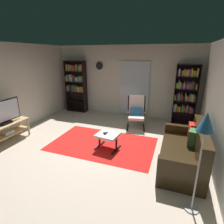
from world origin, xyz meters
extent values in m
plane|color=#C1B09D|center=(0.00, 0.00, 0.00)|extent=(7.02, 7.02, 0.00)
cube|color=beige|center=(0.00, 2.90, 1.30)|extent=(5.60, 0.06, 2.60)
cube|color=beige|center=(-2.70, 0.00, 1.30)|extent=(0.06, 6.00, 2.60)
cube|color=beige|center=(2.70, 0.00, 1.30)|extent=(0.06, 6.00, 2.60)
cube|color=silver|center=(0.35, 2.83, 1.05)|extent=(1.10, 0.01, 2.00)
cube|color=red|center=(0.14, 0.30, 0.00)|extent=(2.70, 1.68, 0.01)
cube|color=tan|center=(-2.29, -0.49, 0.53)|extent=(0.42, 1.23, 0.02)
cube|color=tan|center=(-2.29, -0.49, 0.24)|extent=(0.38, 1.17, 0.02)
cylinder|color=tan|center=(-2.13, 0.08, 0.26)|extent=(0.05, 0.05, 0.51)
cylinder|color=tan|center=(-2.45, 0.08, 0.26)|extent=(0.05, 0.05, 0.51)
cube|color=silver|center=(-2.29, -0.50, 0.29)|extent=(0.25, 0.28, 0.07)
cube|color=black|center=(-2.29, -0.49, 0.56)|extent=(0.20, 0.32, 0.05)
cube|color=black|center=(-2.29, -0.49, 0.88)|extent=(0.04, 0.97, 0.58)
cube|color=silver|center=(-2.27, -0.49, 0.88)|extent=(0.01, 0.91, 0.52)
cube|color=black|center=(-2.40, 2.61, 1.02)|extent=(0.02, 0.30, 2.04)
cube|color=black|center=(-1.58, 2.61, 1.02)|extent=(0.02, 0.30, 2.04)
cube|color=black|center=(-1.99, 2.75, 1.02)|extent=(0.83, 0.02, 2.04)
cube|color=black|center=(-1.99, 2.61, 0.02)|extent=(0.80, 0.28, 0.02)
cube|color=black|center=(-1.99, 2.61, 0.41)|extent=(0.80, 0.28, 0.02)
cube|color=black|center=(-1.99, 2.61, 0.82)|extent=(0.80, 0.28, 0.02)
cube|color=black|center=(-1.99, 2.61, 1.22)|extent=(0.80, 0.28, 0.02)
cube|color=black|center=(-1.99, 2.61, 1.63)|extent=(0.80, 0.28, 0.02)
cube|color=black|center=(-1.99, 2.61, 2.02)|extent=(0.80, 0.28, 0.02)
cube|color=gold|center=(-2.37, 2.60, 0.93)|extent=(0.02, 0.17, 0.21)
cube|color=gold|center=(-2.34, 2.63, 0.94)|extent=(0.03, 0.11, 0.24)
cube|color=#3962AF|center=(-2.30, 2.59, 0.95)|extent=(0.04, 0.11, 0.25)
cube|color=red|center=(-2.25, 2.63, 0.91)|extent=(0.04, 0.11, 0.16)
cube|color=#202234|center=(-2.21, 2.59, 0.95)|extent=(0.03, 0.24, 0.26)
cube|color=black|center=(-2.17, 2.63, 0.92)|extent=(0.03, 0.23, 0.18)
cube|color=#447C3D|center=(-2.13, 2.61, 0.96)|extent=(0.04, 0.17, 0.26)
cube|color=#3165A1|center=(-2.10, 2.60, 0.93)|extent=(0.02, 0.13, 0.21)
cube|color=brown|center=(-2.05, 2.60, 0.92)|extent=(0.04, 0.11, 0.20)
cube|color=brown|center=(-2.00, 2.61, 0.95)|extent=(0.04, 0.16, 0.26)
cube|color=olive|center=(-1.95, 2.59, 0.93)|extent=(0.03, 0.11, 0.21)
cube|color=#338D4A|center=(-1.91, 2.60, 0.93)|extent=(0.03, 0.18, 0.21)
cube|color=orange|center=(-1.87, 2.60, 0.92)|extent=(0.02, 0.13, 0.20)
cube|color=beige|center=(-1.84, 2.60, 0.92)|extent=(0.03, 0.20, 0.19)
cube|color=#A99537|center=(-1.80, 2.61, 0.91)|extent=(0.03, 0.20, 0.18)
cube|color=orange|center=(-1.77, 2.63, 0.93)|extent=(0.03, 0.11, 0.21)
cube|color=#3A63AC|center=(-1.72, 2.61, 0.91)|extent=(0.04, 0.11, 0.18)
cube|color=gold|center=(-1.68, 2.60, 0.93)|extent=(0.04, 0.15, 0.20)
cube|color=#2D1C32|center=(-1.62, 2.63, 0.90)|extent=(0.04, 0.10, 0.15)
cube|color=orange|center=(-2.36, 2.59, 1.34)|extent=(0.03, 0.22, 0.21)
cube|color=#2C814F|center=(-2.32, 2.61, 1.36)|extent=(0.04, 0.19, 0.26)
cube|color=#2A62A6|center=(-2.27, 2.62, 1.35)|extent=(0.02, 0.23, 0.24)
cube|color=orange|center=(-2.24, 2.63, 1.35)|extent=(0.02, 0.15, 0.24)
cube|color=beige|center=(-2.20, 2.61, 1.37)|extent=(0.04, 0.12, 0.27)
cube|color=purple|center=(-2.16, 2.62, 1.34)|extent=(0.02, 0.18, 0.21)
cube|color=gold|center=(-2.13, 2.62, 1.33)|extent=(0.03, 0.19, 0.19)
cube|color=orange|center=(-2.09, 2.61, 1.35)|extent=(0.03, 0.19, 0.23)
cube|color=#1E2528|center=(-2.05, 2.60, 1.31)|extent=(0.03, 0.21, 0.15)
cube|color=#2C57A1|center=(-2.01, 2.62, 1.31)|extent=(0.02, 0.16, 0.15)
cube|color=#276AA9|center=(-1.97, 2.60, 1.31)|extent=(0.04, 0.19, 0.16)
cube|color=beige|center=(-1.92, 2.60, 1.33)|extent=(0.04, 0.13, 0.19)
cube|color=#599FA2|center=(-1.87, 2.60, 1.33)|extent=(0.04, 0.16, 0.19)
cube|color=gold|center=(-1.82, 2.62, 1.31)|extent=(0.04, 0.12, 0.16)
cube|color=#427A3C|center=(-1.78, 2.60, 1.35)|extent=(0.03, 0.20, 0.23)
cube|color=#A89F31|center=(-1.74, 2.62, 1.34)|extent=(0.04, 0.18, 0.22)
cube|color=#2D65A2|center=(-1.69, 2.63, 1.32)|extent=(0.03, 0.17, 0.18)
cube|color=#2E5FB6|center=(-1.65, 2.61, 1.35)|extent=(0.02, 0.12, 0.24)
cube|color=brown|center=(-2.36, 2.63, 1.77)|extent=(0.04, 0.18, 0.25)
cube|color=gold|center=(-2.31, 2.63, 1.76)|extent=(0.03, 0.23, 0.25)
cube|color=#417942|center=(-2.27, 2.60, 1.72)|extent=(0.04, 0.23, 0.16)
cube|color=#A78F2C|center=(-2.22, 2.60, 1.75)|extent=(0.03, 0.15, 0.21)
cube|color=#C23633|center=(-2.19, 2.61, 1.75)|extent=(0.03, 0.20, 0.22)
cube|color=#999929|center=(-2.15, 2.62, 1.75)|extent=(0.02, 0.19, 0.22)
cube|color=blue|center=(-2.12, 2.63, 1.74)|extent=(0.03, 0.23, 0.20)
cube|color=red|center=(-2.07, 2.61, 1.75)|extent=(0.04, 0.16, 0.22)
cube|color=#9B4398|center=(-2.02, 2.60, 1.72)|extent=(0.02, 0.15, 0.16)
cube|color=brown|center=(-1.99, 2.60, 1.73)|extent=(0.03, 0.23, 0.18)
cube|color=red|center=(-1.94, 2.63, 1.75)|extent=(0.04, 0.13, 0.22)
cube|color=olive|center=(-1.89, 2.63, 1.77)|extent=(0.04, 0.20, 0.26)
cube|color=#1E1F35|center=(-1.85, 2.61, 1.77)|extent=(0.03, 0.11, 0.26)
cube|color=#1D2E2B|center=(-1.81, 2.63, 1.72)|extent=(0.03, 0.17, 0.17)
cube|color=beige|center=(-1.78, 2.63, 1.74)|extent=(0.02, 0.17, 0.20)
cube|color=teal|center=(-1.74, 2.62, 1.76)|extent=(0.04, 0.18, 0.24)
cube|color=gold|center=(-1.70, 2.61, 1.77)|extent=(0.02, 0.13, 0.26)
cube|color=red|center=(-1.66, 2.62, 1.77)|extent=(0.03, 0.15, 0.26)
cube|color=#2F2825|center=(-1.62, 2.62, 1.72)|extent=(0.03, 0.19, 0.15)
cube|color=black|center=(1.78, 2.63, 0.99)|extent=(0.02, 0.30, 1.99)
cube|color=black|center=(2.48, 2.63, 0.99)|extent=(0.02, 0.30, 1.99)
cube|color=black|center=(2.13, 2.77, 0.99)|extent=(0.72, 0.02, 1.99)
cube|color=black|center=(2.13, 2.63, 0.02)|extent=(0.69, 0.28, 0.02)
cube|color=black|center=(2.13, 2.63, 0.40)|extent=(0.69, 0.28, 0.02)
cube|color=black|center=(2.13, 2.63, 0.80)|extent=(0.69, 0.28, 0.02)
cube|color=black|center=(2.13, 2.63, 1.19)|extent=(0.69, 0.28, 0.02)
cube|color=black|center=(2.13, 2.63, 1.59)|extent=(0.69, 0.28, 0.02)
cube|color=black|center=(2.13, 2.63, 1.97)|extent=(0.69, 0.28, 0.02)
cube|color=#578A93|center=(1.82, 2.61, 0.53)|extent=(0.04, 0.18, 0.25)
cube|color=beige|center=(1.86, 2.63, 0.53)|extent=(0.03, 0.21, 0.26)
cube|color=#A38731|center=(1.90, 2.65, 0.54)|extent=(0.02, 0.12, 0.27)
cube|color=#408642|center=(1.92, 2.62, 0.50)|extent=(0.02, 0.11, 0.19)
cube|color=brown|center=(1.96, 2.62, 0.50)|extent=(0.04, 0.10, 0.18)
cube|color=orange|center=(2.01, 2.63, 0.49)|extent=(0.04, 0.16, 0.18)
cube|color=#2E2B1F|center=(2.05, 2.63, 0.49)|extent=(0.02, 0.17, 0.16)
cube|color=#308340|center=(2.08, 2.61, 0.54)|extent=(0.03, 0.10, 0.26)
cube|color=red|center=(2.12, 2.64, 0.53)|extent=(0.04, 0.20, 0.24)
cube|color=#407F4B|center=(2.16, 2.64, 0.51)|extent=(0.02, 0.13, 0.20)
cube|color=#377C48|center=(2.21, 2.65, 0.50)|extent=(0.03, 0.18, 0.19)
cube|color=beige|center=(2.24, 2.63, 0.53)|extent=(0.02, 0.14, 0.24)
cube|color=#2A2D35|center=(2.28, 2.61, 0.52)|extent=(0.04, 0.14, 0.23)
cube|color=red|center=(2.34, 2.61, 0.51)|extent=(0.04, 0.18, 0.21)
cube|color=#93328D|center=(2.39, 2.63, 0.50)|extent=(0.04, 0.20, 0.18)
cube|color=#1D2E33|center=(2.43, 2.61, 0.48)|extent=(0.03, 0.12, 0.16)
cube|color=gold|center=(1.82, 2.64, 0.89)|extent=(0.04, 0.22, 0.17)
cube|color=black|center=(1.87, 2.61, 0.93)|extent=(0.03, 0.23, 0.24)
cube|color=#3356B2|center=(1.91, 2.61, 0.92)|extent=(0.03, 0.18, 0.23)
cube|color=gold|center=(1.95, 2.64, 0.93)|extent=(0.02, 0.16, 0.26)
cube|color=brown|center=(1.98, 2.64, 0.89)|extent=(0.03, 0.16, 0.18)
cube|color=#983C83|center=(2.02, 2.63, 0.94)|extent=(0.03, 0.17, 0.27)
cube|color=red|center=(2.06, 2.64, 0.89)|extent=(0.02, 0.12, 0.17)
cube|color=black|center=(2.10, 2.62, 0.89)|extent=(0.04, 0.19, 0.17)
cube|color=olive|center=(2.14, 2.64, 0.93)|extent=(0.02, 0.14, 0.25)
cube|color=beige|center=(2.18, 2.64, 0.89)|extent=(0.03, 0.19, 0.17)
cube|color=#C6313A|center=(2.23, 2.63, 0.88)|extent=(0.04, 0.19, 0.16)
cube|color=#2761A4|center=(2.27, 2.62, 0.93)|extent=(0.02, 0.18, 0.26)
cube|color=olive|center=(2.30, 2.62, 0.93)|extent=(0.04, 0.13, 0.24)
cube|color=gold|center=(2.35, 2.61, 0.92)|extent=(0.04, 0.20, 0.22)
cube|color=#266BA7|center=(2.39, 2.62, 0.92)|extent=(0.04, 0.19, 0.24)
cube|color=red|center=(2.44, 2.63, 0.89)|extent=(0.02, 0.24, 0.17)
cube|color=gold|center=(1.82, 2.62, 1.28)|extent=(0.03, 0.14, 0.17)
cube|color=gold|center=(1.86, 2.64, 1.30)|extent=(0.04, 0.16, 0.19)
cube|color=teal|center=(1.90, 2.62, 1.33)|extent=(0.04, 0.22, 0.26)
cube|color=gold|center=(1.93, 2.61, 1.31)|extent=(0.02, 0.21, 0.22)
cube|color=#8B3589|center=(1.97, 2.61, 1.30)|extent=(0.04, 0.16, 0.20)
cube|color=#2958B6|center=(2.01, 2.61, 1.28)|extent=(0.04, 0.12, 0.16)
cube|color=orange|center=(2.06, 2.62, 1.32)|extent=(0.03, 0.22, 0.23)
cube|color=#3A6BAA|center=(2.10, 2.63, 1.28)|extent=(0.04, 0.12, 0.15)
cube|color=purple|center=(2.14, 2.64, 1.33)|extent=(0.02, 0.17, 0.25)
cube|color=orange|center=(2.17, 2.64, 1.29)|extent=(0.02, 0.23, 0.17)
cube|color=#3657A6|center=(2.21, 2.64, 1.32)|extent=(0.04, 0.21, 0.23)
cube|color=brown|center=(2.26, 2.61, 1.30)|extent=(0.03, 0.22, 0.21)
cube|color=brown|center=(2.29, 2.61, 1.33)|extent=(0.03, 0.13, 0.25)
cube|color=#3E63A6|center=(2.34, 2.64, 1.32)|extent=(0.03, 0.14, 0.23)
cube|color=black|center=(2.38, 2.62, 1.30)|extent=(0.03, 0.19, 0.21)
cube|color=gold|center=(2.42, 2.61, 1.29)|extent=(0.03, 0.22, 0.17)
cube|color=black|center=(1.82, 2.62, 1.68)|extent=(0.03, 0.18, 0.17)
cube|color=beige|center=(1.87, 2.64, 1.72)|extent=(0.04, 0.24, 0.24)
cube|color=black|center=(1.91, 2.63, 1.69)|extent=(0.03, 0.15, 0.18)
cube|color=#2C5FA7|center=(1.94, 2.61, 1.69)|extent=(0.02, 0.19, 0.18)
cube|color=gold|center=(1.98, 2.64, 1.69)|extent=(0.03, 0.18, 0.18)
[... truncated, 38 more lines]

